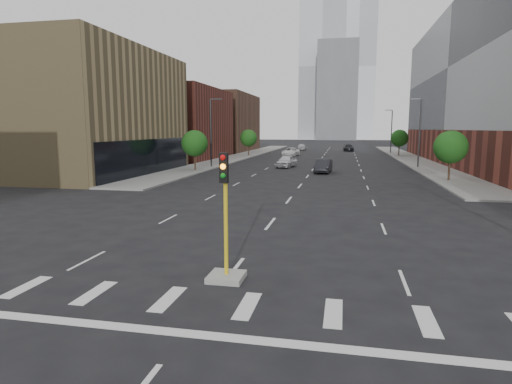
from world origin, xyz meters
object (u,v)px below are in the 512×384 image
(car_deep_right, at_px, (349,148))
(car_distant, at_px, (302,147))
(median_traffic_signal, at_px, (226,253))
(car_near_left, at_px, (286,161))
(car_far_left, at_px, (291,152))
(car_mid_right, at_px, (323,166))

(car_deep_right, height_order, car_distant, car_deep_right)
(median_traffic_signal, relative_size, car_near_left, 0.92)
(car_near_left, xyz_separation_m, car_distant, (-2.53, 46.76, -0.05))
(car_far_left, relative_size, car_deep_right, 1.03)
(median_traffic_signal, xyz_separation_m, car_distant, (-6.24, 90.16, -0.21))
(median_traffic_signal, distance_m, car_far_left, 68.09)
(car_near_left, distance_m, car_far_left, 24.52)
(median_traffic_signal, distance_m, car_mid_right, 37.30)
(car_mid_right, height_order, car_distant, car_mid_right)
(car_far_left, bearing_deg, car_deep_right, 67.46)
(car_mid_right, relative_size, car_deep_right, 0.90)
(median_traffic_signal, bearing_deg, car_distant, 93.96)
(car_near_left, height_order, car_far_left, car_near_left)
(car_near_left, xyz_separation_m, car_deep_right, (8.56, 44.54, -0.03))
(car_far_left, distance_m, car_deep_right, 22.94)
(car_mid_right, relative_size, car_distant, 1.08)
(car_near_left, height_order, car_deep_right, car_near_left)
(car_mid_right, bearing_deg, car_near_left, 134.38)
(car_distant, bearing_deg, car_deep_right, -12.87)
(car_mid_right, bearing_deg, car_far_left, 108.12)
(car_near_left, height_order, car_mid_right, car_near_left)
(car_near_left, bearing_deg, car_mid_right, -40.22)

